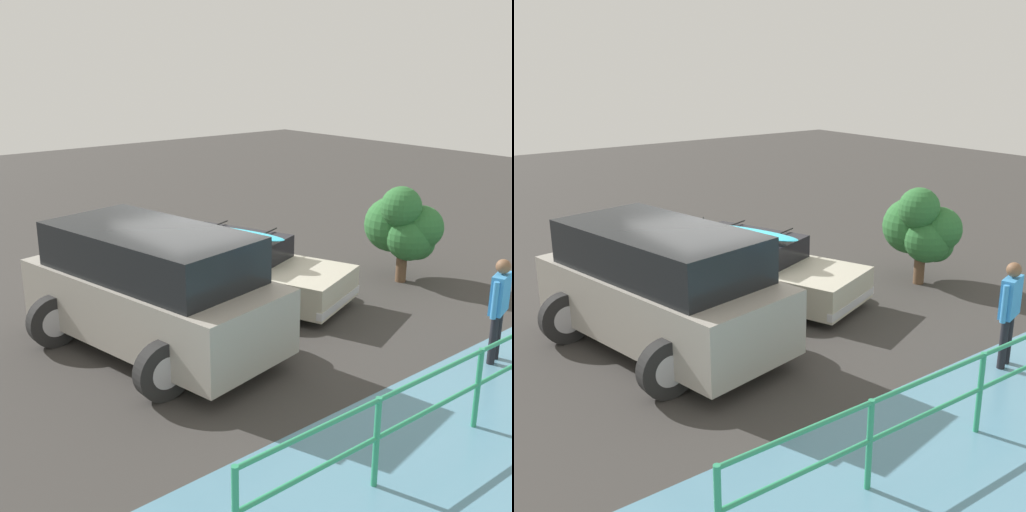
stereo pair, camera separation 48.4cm
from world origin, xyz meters
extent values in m
cube|color=#383533|center=(0.00, 0.00, -0.01)|extent=(44.00, 44.00, 0.02)
cube|color=silver|center=(0.45, 0.12, 0.00)|extent=(0.12, 4.86, 0.00)
cube|color=#B7B29E|center=(-0.79, 0.12, 0.46)|extent=(3.04, 4.71, 0.59)
cube|color=black|center=(-0.73, -0.05, 0.97)|extent=(2.08, 2.49, 0.43)
cube|color=silver|center=(-1.53, 2.16, 0.28)|extent=(1.60, 0.66, 0.14)
cube|color=silver|center=(-0.06, -1.92, 0.28)|extent=(1.60, 0.66, 0.14)
cylinder|color=black|center=(-2.05, 1.12, 0.30)|extent=(0.60, 0.18, 0.60)
cylinder|color=#B7B7BC|center=(-2.05, 1.12, 0.30)|extent=(0.33, 0.19, 0.33)
cylinder|color=black|center=(-0.47, 1.69, 0.30)|extent=(0.60, 0.18, 0.60)
cylinder|color=#B7B7BC|center=(-0.47, 1.69, 0.30)|extent=(0.33, 0.19, 0.33)
cylinder|color=black|center=(-1.12, -1.45, 0.30)|extent=(0.60, 0.18, 0.60)
cylinder|color=#B7B7BC|center=(-1.12, -1.45, 0.30)|extent=(0.33, 0.19, 0.33)
cylinder|color=black|center=(0.46, -0.89, 0.30)|extent=(0.60, 0.18, 0.60)
cylinder|color=#B7B7BC|center=(0.46, -0.89, 0.30)|extent=(0.33, 0.19, 0.33)
cylinder|color=black|center=(-0.93, 0.50, 1.22)|extent=(1.63, 0.61, 0.03)
cylinder|color=black|center=(-0.54, -0.60, 1.22)|extent=(1.63, 0.61, 0.03)
ellipsoid|color=#33B7D6|center=(-0.68, 0.03, 1.28)|extent=(1.39, 2.43, 0.09)
cone|color=black|center=(-0.33, -0.86, 1.40)|extent=(0.10, 0.10, 0.14)
cube|color=#9E998E|center=(1.70, 1.19, 0.77)|extent=(2.61, 4.63, 1.00)
cube|color=black|center=(1.70, 1.19, 1.63)|extent=(2.29, 3.66, 0.71)
cylinder|color=black|center=(2.10, -1.06, 0.87)|extent=(0.78, 0.31, 0.76)
cylinder|color=black|center=(0.53, 2.31, 0.42)|extent=(0.84, 0.22, 0.84)
cylinder|color=#B7B7BC|center=(0.53, 2.31, 0.42)|extent=(0.46, 0.23, 0.46)
cylinder|color=black|center=(2.42, 2.64, 0.42)|extent=(0.84, 0.22, 0.84)
cylinder|color=#B7B7BC|center=(2.42, 2.64, 0.42)|extent=(0.46, 0.23, 0.46)
cylinder|color=black|center=(0.99, -0.27, 0.42)|extent=(0.84, 0.22, 0.84)
cylinder|color=#B7B7BC|center=(0.99, -0.27, 0.42)|extent=(0.46, 0.23, 0.46)
cylinder|color=black|center=(2.87, 0.06, 0.42)|extent=(0.84, 0.22, 0.84)
cylinder|color=#B7B7BC|center=(2.87, 0.06, 0.42)|extent=(0.46, 0.23, 0.46)
cylinder|color=black|center=(-2.18, 4.85, 0.40)|extent=(0.12, 0.12, 0.81)
cylinder|color=black|center=(-1.97, 4.91, 0.40)|extent=(0.12, 0.12, 0.81)
cube|color=#3D8ED1|center=(-2.08, 4.88, 1.11)|extent=(0.50, 0.30, 0.60)
sphere|color=brown|center=(-2.08, 4.88, 1.53)|extent=(0.22, 0.22, 0.22)
cylinder|color=#3D8ED1|center=(-2.35, 4.81, 1.08)|extent=(0.08, 0.08, 0.57)
cylinder|color=#3D8ED1|center=(-1.81, 4.96, 1.08)|extent=(0.08, 0.08, 0.57)
cylinder|color=#2D9366|center=(-0.23, 5.73, 0.54)|extent=(0.07, 0.07, 1.08)
cylinder|color=#2D9366|center=(1.65, 5.70, 0.54)|extent=(0.07, 0.07, 1.08)
cylinder|color=brown|center=(-3.94, 1.64, 0.26)|extent=(0.22, 0.22, 0.51)
sphere|color=#2D6B33|center=(-3.98, 1.76, 0.97)|extent=(0.97, 0.97, 0.97)
sphere|color=#2D6B33|center=(-4.30, 1.73, 0.80)|extent=(0.73, 0.73, 0.73)
sphere|color=#2D6B33|center=(-3.80, 1.65, 1.61)|extent=(0.83, 0.83, 0.83)
sphere|color=#2D6B33|center=(-4.18, 1.90, 1.17)|extent=(0.89, 0.89, 0.89)
sphere|color=#2D6B33|center=(-4.06, 1.24, 1.13)|extent=(1.16, 1.16, 1.16)
camera|label=1|loc=(6.43, 9.46, 4.46)|focal=45.00mm
camera|label=2|loc=(6.05, 9.76, 4.46)|focal=45.00mm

